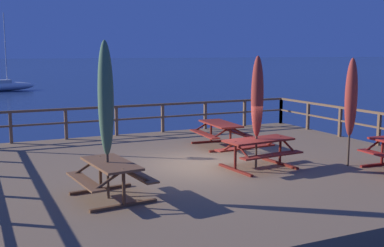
% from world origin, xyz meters
% --- Properties ---
extents(ground_plane, '(600.00, 600.00, 0.00)m').
position_xyz_m(ground_plane, '(0.00, 0.00, 0.00)').
color(ground_plane, navy).
extents(wooden_deck, '(12.88, 11.08, 0.87)m').
position_xyz_m(wooden_deck, '(0.00, 0.00, 0.44)').
color(wooden_deck, '#846647').
rests_on(wooden_deck, ground).
extents(railing_waterside_far, '(12.68, 0.10, 1.09)m').
position_xyz_m(railing_waterside_far, '(0.00, 5.39, 1.62)').
color(railing_waterside_far, brown).
rests_on(railing_waterside_far, wooden_deck).
extents(railing_side_right, '(0.10, 10.88, 1.09)m').
position_xyz_m(railing_side_right, '(6.29, 0.00, 1.62)').
color(railing_side_right, brown).
rests_on(railing_side_right, wooden_deck).
extents(picnic_table_mid_right, '(1.52, 1.93, 0.78)m').
position_xyz_m(picnic_table_mid_right, '(1.55, 2.00, 1.43)').
color(picnic_table_mid_right, maroon).
rests_on(picnic_table_mid_right, wooden_deck).
extents(picnic_table_back_left, '(1.56, 1.80, 0.78)m').
position_xyz_m(picnic_table_back_left, '(-3.11, -1.92, 1.42)').
color(picnic_table_back_left, brown).
rests_on(picnic_table_back_left, wooden_deck).
extents(picnic_table_mid_left, '(1.95, 1.56, 0.78)m').
position_xyz_m(picnic_table_mid_left, '(1.09, -0.94, 1.43)').
color(picnic_table_mid_left, maroon).
rests_on(picnic_table_mid_left, wooden_deck).
extents(patio_umbrella_short_front, '(0.32, 0.32, 2.86)m').
position_xyz_m(patio_umbrella_short_front, '(3.39, -1.76, 2.69)').
color(patio_umbrella_short_front, '#4C3828').
rests_on(patio_umbrella_short_front, wooden_deck).
extents(patio_umbrella_tall_back_left, '(0.32, 0.32, 3.24)m').
position_xyz_m(patio_umbrella_tall_back_left, '(-3.18, -1.89, 2.93)').
color(patio_umbrella_tall_back_left, '#4C3828').
rests_on(patio_umbrella_tall_back_left, wooden_deck).
extents(patio_umbrella_tall_mid_left, '(0.32, 0.32, 2.91)m').
position_xyz_m(patio_umbrella_tall_mid_left, '(1.05, -0.89, 2.72)').
color(patio_umbrella_tall_mid_left, '#4C3828').
rests_on(patio_umbrella_tall_mid_left, wooden_deck).
extents(sailboat_distant, '(6.21, 2.84, 7.72)m').
position_xyz_m(sailboat_distant, '(-2.46, 40.31, 0.51)').
color(sailboat_distant, white).
rests_on(sailboat_distant, ground).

